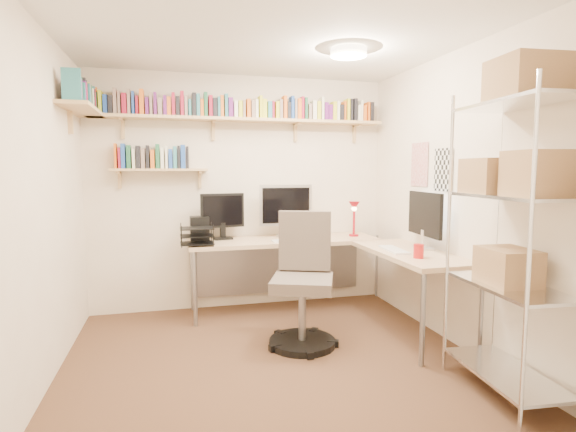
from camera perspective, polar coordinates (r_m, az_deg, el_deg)
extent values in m
plane|color=#442B1D|center=(3.76, -2.05, -17.64)|extent=(3.20, 3.20, 0.00)
cube|color=beige|center=(4.93, -5.88, 2.95)|extent=(3.20, 0.04, 2.50)
cube|color=beige|center=(3.48, -28.79, 1.05)|extent=(0.04, 3.00, 2.50)
cube|color=beige|center=(4.11, 20.26, 2.04)|extent=(0.04, 3.00, 2.50)
cube|color=beige|center=(2.02, 7.06, -1.24)|extent=(3.20, 0.04, 2.50)
cube|color=white|center=(3.59, -2.21, 22.08)|extent=(3.20, 3.00, 0.04)
cube|color=white|center=(4.56, 16.33, 6.29)|extent=(0.01, 0.30, 0.42)
cube|color=silver|center=(4.22, 19.11, 5.57)|extent=(0.01, 0.28, 0.38)
cylinder|color=#FFEAC6|center=(3.96, 7.70, 19.86)|extent=(0.30, 0.30, 0.06)
cube|color=#DDC37D|center=(4.83, -5.75, 12.05)|extent=(3.05, 0.25, 0.03)
cube|color=#DDC37D|center=(4.41, -24.60, 12.14)|extent=(0.25, 1.00, 0.03)
cube|color=#DDC37D|center=(4.77, -15.93, 5.67)|extent=(0.95, 0.20, 0.02)
cube|color=#DDC37D|center=(4.85, -20.29, 10.86)|extent=(0.03, 0.20, 0.20)
cube|color=#DDC37D|center=(4.85, -9.44, 11.14)|extent=(0.03, 0.20, 0.20)
cube|color=#DDC37D|center=(5.01, 1.07, 11.05)|extent=(0.03, 0.20, 0.20)
cube|color=#DDC37D|center=(5.24, 8.60, 10.75)|extent=(0.03, 0.20, 0.20)
cube|color=#20613E|center=(4.84, -23.62, 13.20)|extent=(0.04, 0.11, 0.24)
cube|color=black|center=(4.83, -23.13, 12.99)|extent=(0.03, 0.13, 0.20)
cube|color=yellow|center=(4.83, -22.68, 13.12)|extent=(0.03, 0.15, 0.22)
cube|color=#224CB0|center=(4.82, -22.15, 12.93)|extent=(0.04, 0.15, 0.18)
cube|color=black|center=(4.81, -21.58, 12.94)|extent=(0.04, 0.13, 0.18)
cube|color=gray|center=(4.81, -21.08, 13.38)|extent=(0.03, 0.14, 0.25)
cube|color=gray|center=(4.81, -20.62, 13.25)|extent=(0.02, 0.13, 0.22)
cube|color=#A81633|center=(4.80, -20.05, 13.16)|extent=(0.04, 0.15, 0.20)
cube|color=gray|center=(4.80, -19.54, 13.43)|extent=(0.03, 0.13, 0.24)
cube|color=#224CB0|center=(4.80, -19.06, 13.34)|extent=(0.02, 0.13, 0.23)
cube|color=#A81633|center=(4.79, -18.60, 13.11)|extent=(0.03, 0.11, 0.18)
cube|color=orange|center=(4.79, -18.07, 13.51)|extent=(0.04, 0.14, 0.25)
cube|color=#681F75|center=(4.79, -17.47, 13.09)|extent=(0.03, 0.12, 0.17)
cube|color=gray|center=(4.79, -16.99, 13.40)|extent=(0.02, 0.13, 0.22)
cube|color=#681F75|center=(4.79, -16.50, 13.43)|extent=(0.03, 0.13, 0.22)
cube|color=gray|center=(4.78, -15.94, 13.14)|extent=(0.04, 0.13, 0.17)
cube|color=#681F75|center=(4.78, -15.35, 13.31)|extent=(0.03, 0.11, 0.20)
cube|color=orange|center=(4.78, -14.89, 13.25)|extent=(0.04, 0.12, 0.19)
cube|color=#A81633|center=(4.78, -14.36, 13.51)|extent=(0.03, 0.13, 0.23)
cube|color=black|center=(4.78, -13.83, 13.31)|extent=(0.03, 0.12, 0.19)
cube|color=#A81633|center=(4.79, -13.30, 13.65)|extent=(0.03, 0.12, 0.25)
cube|color=gray|center=(4.79, -12.84, 13.41)|extent=(0.03, 0.13, 0.21)
cube|color=teal|center=(4.78, -12.37, 13.21)|extent=(0.02, 0.13, 0.17)
cube|color=black|center=(4.79, -11.85, 13.60)|extent=(0.04, 0.12, 0.24)
cube|color=teal|center=(4.79, -11.35, 13.57)|extent=(0.03, 0.11, 0.23)
cube|color=orange|center=(4.79, -10.89, 13.27)|extent=(0.03, 0.11, 0.18)
cube|color=#20613E|center=(4.80, -10.42, 13.68)|extent=(0.03, 0.12, 0.25)
cube|color=#A81633|center=(4.80, -9.82, 13.52)|extent=(0.04, 0.13, 0.22)
cube|color=black|center=(4.80, -9.28, 13.35)|extent=(0.04, 0.15, 0.19)
cube|color=teal|center=(4.81, -8.79, 13.46)|extent=(0.02, 0.12, 0.21)
cube|color=orange|center=(4.81, -8.41, 13.55)|extent=(0.03, 0.11, 0.22)
cube|color=teal|center=(4.82, -7.87, 13.65)|extent=(0.03, 0.11, 0.24)
cube|color=#681F75|center=(4.82, -7.34, 13.43)|extent=(0.04, 0.13, 0.20)
cube|color=white|center=(4.83, -6.69, 13.24)|extent=(0.04, 0.14, 0.17)
cube|color=yellow|center=(4.83, -6.13, 13.26)|extent=(0.04, 0.14, 0.18)
cube|color=gray|center=(4.84, -5.66, 13.29)|extent=(0.03, 0.12, 0.18)
cube|color=orange|center=(4.85, -5.11, 13.38)|extent=(0.04, 0.13, 0.20)
cube|color=gray|center=(4.85, -4.51, 13.28)|extent=(0.04, 0.12, 0.18)
cube|color=white|center=(4.86, -4.06, 13.34)|extent=(0.03, 0.12, 0.19)
cube|color=yellow|center=(4.87, -3.56, 13.57)|extent=(0.03, 0.14, 0.23)
cube|color=yellow|center=(4.88, -3.09, 13.37)|extent=(0.04, 0.13, 0.20)
cube|color=teal|center=(4.89, -2.44, 13.22)|extent=(0.04, 0.14, 0.18)
cube|color=#A81633|center=(4.90, -1.99, 13.25)|extent=(0.02, 0.11, 0.18)
cube|color=yellow|center=(4.91, -1.48, 13.22)|extent=(0.04, 0.14, 0.18)
cube|color=gray|center=(4.92, -1.01, 13.33)|extent=(0.03, 0.14, 0.20)
cube|color=orange|center=(4.93, -0.48, 13.55)|extent=(0.03, 0.14, 0.24)
cube|color=black|center=(4.94, -0.02, 13.16)|extent=(0.04, 0.14, 0.18)
cube|color=#224CB0|center=(4.95, 0.46, 13.52)|extent=(0.03, 0.12, 0.24)
cube|color=gray|center=(4.96, 0.86, 13.36)|extent=(0.02, 0.14, 0.22)
cube|color=orange|center=(4.97, 1.30, 13.34)|extent=(0.04, 0.14, 0.22)
cube|color=#A81633|center=(4.98, 1.71, 13.46)|extent=(0.03, 0.15, 0.24)
cube|color=#20613E|center=(4.99, 2.17, 13.40)|extent=(0.03, 0.13, 0.23)
cube|color=gray|center=(5.00, 2.68, 13.02)|extent=(0.03, 0.12, 0.17)
cube|color=white|center=(5.02, 3.25, 13.18)|extent=(0.04, 0.12, 0.20)
cube|color=yellow|center=(5.03, 3.77, 13.13)|extent=(0.04, 0.13, 0.20)
cube|color=white|center=(5.05, 4.27, 13.37)|extent=(0.03, 0.12, 0.25)
cube|color=#681F75|center=(5.06, 4.73, 13.04)|extent=(0.04, 0.12, 0.19)
cube|color=#681F75|center=(5.07, 5.26, 12.89)|extent=(0.04, 0.12, 0.17)
cube|color=yellow|center=(5.09, 5.76, 13.05)|extent=(0.04, 0.13, 0.20)
cube|color=white|center=(5.10, 6.18, 13.06)|extent=(0.03, 0.14, 0.21)
cube|color=black|center=(5.12, 6.65, 12.83)|extent=(0.04, 0.14, 0.17)
cube|color=orange|center=(5.13, 7.07, 13.03)|extent=(0.02, 0.11, 0.21)
cube|color=yellow|center=(5.15, 7.46, 13.15)|extent=(0.03, 0.14, 0.24)
cube|color=black|center=(5.16, 7.83, 13.12)|extent=(0.03, 0.14, 0.24)
cube|color=black|center=(5.18, 8.32, 13.12)|extent=(0.04, 0.15, 0.24)
cube|color=white|center=(5.19, 8.77, 12.72)|extent=(0.03, 0.15, 0.18)
cube|color=white|center=(5.21, 9.15, 13.00)|extent=(0.02, 0.12, 0.23)
cube|color=orange|center=(5.22, 9.50, 12.66)|extent=(0.03, 0.14, 0.18)
cube|color=orange|center=(5.24, 9.95, 12.83)|extent=(0.02, 0.14, 0.21)
cube|color=black|center=(5.26, 10.38, 12.80)|extent=(0.04, 0.13, 0.21)
cube|color=teal|center=(4.00, -25.81, 14.82)|extent=(0.14, 0.02, 0.25)
cube|color=orange|center=(4.04, -25.69, 14.68)|extent=(0.12, 0.03, 0.24)
cube|color=#681F75|center=(4.08, -25.56, 14.20)|extent=(0.12, 0.02, 0.19)
cube|color=#20613E|center=(4.12, -25.46, 14.24)|extent=(0.11, 0.04, 0.20)
cube|color=teal|center=(4.16, -25.32, 13.93)|extent=(0.14, 0.02, 0.17)
cube|color=#681F75|center=(4.20, -25.23, 13.98)|extent=(0.14, 0.03, 0.19)
cube|color=black|center=(4.25, -25.12, 14.13)|extent=(0.12, 0.04, 0.23)
cube|color=#A81633|center=(4.29, -24.99, 13.83)|extent=(0.12, 0.04, 0.20)
cube|color=black|center=(4.34, -24.87, 13.94)|extent=(0.11, 0.04, 0.23)
cube|color=teal|center=(4.38, -24.76, 13.73)|extent=(0.14, 0.03, 0.21)
cube|color=yellow|center=(4.43, -24.66, 13.75)|extent=(0.12, 0.03, 0.22)
cube|color=teal|center=(4.48, -24.54, 13.48)|extent=(0.12, 0.04, 0.19)
cube|color=gray|center=(4.53, -24.44, 13.58)|extent=(0.11, 0.04, 0.22)
cube|color=#20613E|center=(4.57, -24.34, 13.53)|extent=(0.12, 0.03, 0.23)
cube|color=white|center=(4.61, -24.25, 13.34)|extent=(0.13, 0.03, 0.20)
cube|color=black|center=(4.64, -24.19, 13.32)|extent=(0.14, 0.02, 0.21)
cube|color=#A81633|center=(4.67, -24.11, 13.25)|extent=(0.14, 0.03, 0.21)
cube|color=teal|center=(4.72, -24.02, 13.37)|extent=(0.12, 0.04, 0.24)
cube|color=#20613E|center=(4.77, -23.91, 13.04)|extent=(0.13, 0.04, 0.20)
cube|color=orange|center=(4.81, -23.84, 13.27)|extent=(0.13, 0.03, 0.25)
cube|color=#681F75|center=(4.84, -23.76, 13.01)|extent=(0.12, 0.03, 0.21)
cube|color=orange|center=(4.80, -21.03, 7.12)|extent=(0.02, 0.12, 0.24)
cube|color=#A81633|center=(4.79, -20.58, 6.89)|extent=(0.02, 0.13, 0.20)
cube|color=#224CB0|center=(4.79, -20.17, 7.14)|extent=(0.04, 0.14, 0.24)
cube|color=#20613E|center=(4.78, -19.55, 7.07)|extent=(0.04, 0.14, 0.23)
cube|color=white|center=(4.78, -18.98, 6.90)|extent=(0.03, 0.12, 0.20)
cube|color=black|center=(4.78, -18.48, 7.08)|extent=(0.04, 0.14, 0.22)
cube|color=gray|center=(4.77, -17.92, 6.94)|extent=(0.04, 0.12, 0.20)
cube|color=black|center=(4.77, -17.37, 7.15)|extent=(0.03, 0.15, 0.23)
cube|color=orange|center=(4.77, -16.81, 6.91)|extent=(0.04, 0.14, 0.19)
cube|color=#20613E|center=(4.77, -16.21, 7.27)|extent=(0.04, 0.14, 0.24)
cube|color=white|center=(4.77, -15.67, 7.09)|extent=(0.03, 0.13, 0.21)
cube|color=white|center=(4.77, -15.18, 7.17)|extent=(0.02, 0.15, 0.22)
cube|color=#224CB0|center=(4.77, -14.70, 7.02)|extent=(0.04, 0.12, 0.19)
cube|color=teal|center=(4.77, -14.15, 7.21)|extent=(0.03, 0.12, 0.22)
cube|color=black|center=(4.77, -13.71, 7.26)|extent=(0.02, 0.12, 0.23)
cube|color=#224CB0|center=(4.77, -13.20, 7.33)|extent=(0.04, 0.13, 0.24)
cube|color=black|center=(4.77, -12.67, 7.25)|extent=(0.02, 0.14, 0.22)
cube|color=beige|center=(4.74, -0.52, -3.16)|extent=(1.99, 0.63, 0.04)
cube|color=beige|center=(4.20, 15.50, -4.56)|extent=(0.63, 1.36, 0.04)
cylinder|color=gray|center=(4.43, -11.71, -9.04)|extent=(0.04, 0.04, 0.73)
cylinder|color=gray|center=(4.94, -12.02, -7.50)|extent=(0.04, 0.04, 0.73)
cylinder|color=gray|center=(5.47, 11.28, -6.20)|extent=(0.04, 0.04, 0.73)
cylinder|color=gray|center=(3.64, 16.73, -12.50)|extent=(0.04, 0.04, 0.73)
cylinder|color=gray|center=(3.93, 23.40, -11.37)|extent=(0.04, 0.04, 0.73)
cube|color=gray|center=(5.06, -1.27, -6.44)|extent=(1.88, 0.02, 0.58)
cube|color=silver|center=(4.83, -0.28, 1.38)|extent=(0.58, 0.03, 0.44)
cube|color=black|center=(4.81, -0.22, 1.36)|extent=(0.52, 0.00, 0.38)
cube|color=black|center=(4.72, -8.32, 0.69)|extent=(0.46, 0.03, 0.36)
cube|color=black|center=(4.27, 16.98, 0.25)|extent=(0.03, 0.61, 0.40)
cube|color=silver|center=(4.26, 16.74, 0.24)|extent=(0.00, 0.55, 0.34)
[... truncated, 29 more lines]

